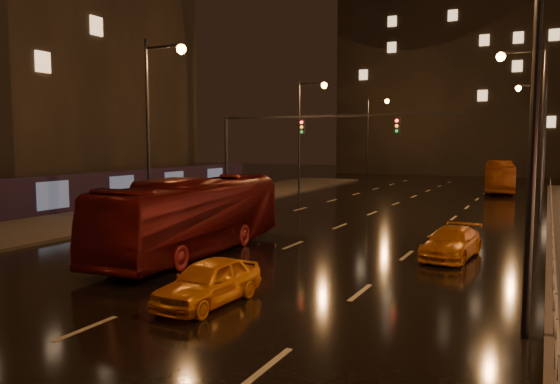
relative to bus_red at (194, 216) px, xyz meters
name	(u,v)px	position (x,y,z in m)	size (l,w,h in m)	color
ground	(363,217)	(2.90, 13.36, -1.54)	(140.00, 140.00, 0.00)	black
sidewalk_left	(132,213)	(-10.60, 8.36, -1.46)	(7.00, 70.00, 0.15)	#38332D
building_distant	(506,45)	(6.90, 65.36, 16.46)	(44.00, 16.00, 36.00)	black
hoarding_left	(51,196)	(-14.30, 5.36, -0.29)	(0.30, 46.00, 2.50)	black
traffic_signal	(287,139)	(-2.16, 13.36, 3.20)	(15.31, 0.32, 6.20)	black
streetlight_right	(503,57)	(11.82, -4.64, 4.90)	(2.64, 0.50, 10.00)	black
railing_right	(552,217)	(13.10, 11.36, -0.64)	(0.05, 56.00, 1.00)	#99999E
bus_red	(194,216)	(0.00, 0.00, 0.00)	(2.58, 11.04, 3.07)	#580D0C
bus_curb	(499,176)	(8.90, 35.15, -0.12)	(2.38, 10.16, 2.83)	#8F400E
taxi_near	(208,282)	(4.45, -5.64, -0.90)	(1.51, 3.75, 1.28)	orange
taxi_far	(452,243)	(9.56, 3.71, -0.94)	(1.67, 4.10, 1.19)	orange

